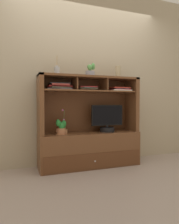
# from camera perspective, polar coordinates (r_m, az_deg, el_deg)

# --- Properties ---
(floor_plane) EXTENTS (6.00, 6.00, 0.02)m
(floor_plane) POSITION_cam_1_polar(r_m,az_deg,el_deg) (3.26, 0.00, -14.61)
(floor_plane) COLOR #A9978B
(floor_plane) RESTS_ON ground
(back_wall) EXTENTS (6.00, 0.02, 2.80)m
(back_wall) POSITION_cam_1_polar(r_m,az_deg,el_deg) (3.38, -1.44, 10.16)
(back_wall) COLOR tan
(back_wall) RESTS_ON ground
(media_console) EXTENTS (1.50, 0.45, 1.34)m
(media_console) POSITION_cam_1_polar(r_m,az_deg,el_deg) (3.17, -0.05, -7.20)
(media_console) COLOR brown
(media_console) RESTS_ON ground
(tv_monitor) EXTENTS (0.51, 0.22, 0.41)m
(tv_monitor) POSITION_cam_1_polar(r_m,az_deg,el_deg) (3.22, 4.82, -2.42)
(tv_monitor) COLOR black
(tv_monitor) RESTS_ON media_console
(potted_orchid) EXTENTS (0.13, 0.13, 0.35)m
(potted_orchid) POSITION_cam_1_polar(r_m,az_deg,el_deg) (3.02, -7.02, -5.14)
(potted_orchid) COLOR #AB7248
(potted_orchid) RESTS_ON media_console
(potted_fern) EXTENTS (0.15, 0.15, 0.21)m
(potted_fern) POSITION_cam_1_polar(r_m,az_deg,el_deg) (2.97, -7.77, -4.32)
(potted_fern) COLOR #B47049
(potted_fern) RESTS_ON media_console
(magazine_stack_left) EXTENTS (0.35, 0.26, 0.09)m
(magazine_stack_left) POSITION_cam_1_polar(r_m,az_deg,el_deg) (3.00, -8.14, 6.82)
(magazine_stack_left) COLOR slate
(magazine_stack_left) RESTS_ON media_console
(magazine_stack_centre) EXTENTS (0.32, 0.25, 0.05)m
(magazine_stack_centre) POSITION_cam_1_polar(r_m,az_deg,el_deg) (3.28, 8.15, 6.10)
(magazine_stack_centre) COLOR beige
(magazine_stack_centre) RESTS_ON media_console
(magazine_stack_right) EXTENTS (0.29, 0.28, 0.06)m
(magazine_stack_right) POSITION_cam_1_polar(r_m,az_deg,el_deg) (3.15, -0.63, 6.40)
(magazine_stack_right) COLOR #B1362E
(magazine_stack_right) RESTS_ON media_console
(diffuser_bottle) EXTENTS (0.08, 0.08, 0.26)m
(diffuser_bottle) POSITION_cam_1_polar(r_m,az_deg,el_deg) (3.01, -8.84, 11.03)
(diffuser_bottle) COLOR #AFB1B4
(diffuser_bottle) RESTS_ON media_console
(potted_succulent) EXTENTS (0.15, 0.16, 0.20)m
(potted_succulent) POSITION_cam_1_polar(r_m,az_deg,el_deg) (3.13, 0.26, 11.04)
(potted_succulent) COLOR #91919E
(potted_succulent) RESTS_ON media_console
(ceramic_vase) EXTENTS (0.08, 0.08, 0.19)m
(ceramic_vase) POSITION_cam_1_polar(r_m,az_deg,el_deg) (3.38, 7.76, 10.72)
(ceramic_vase) COLOR tan
(ceramic_vase) RESTS_ON media_console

